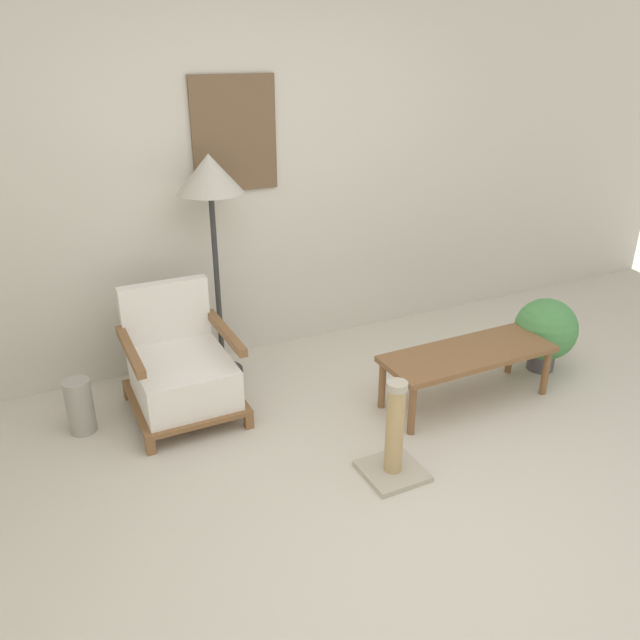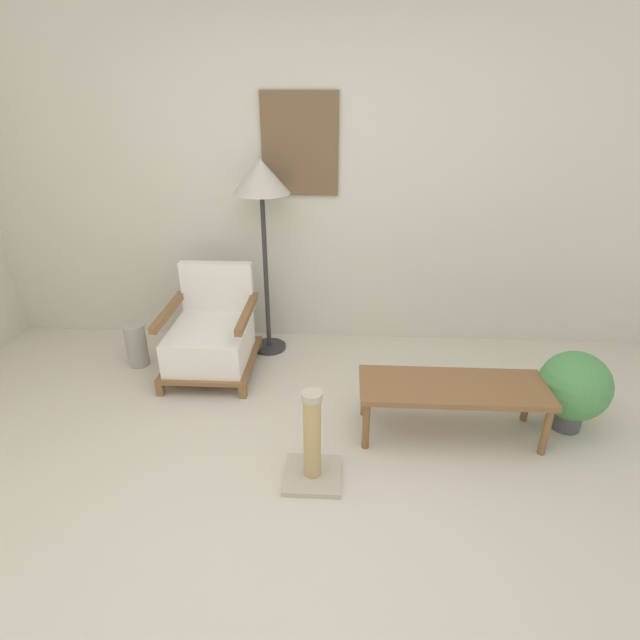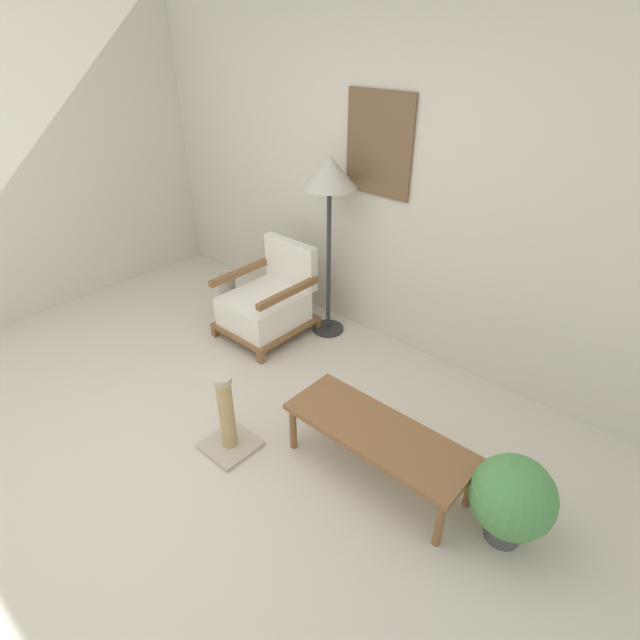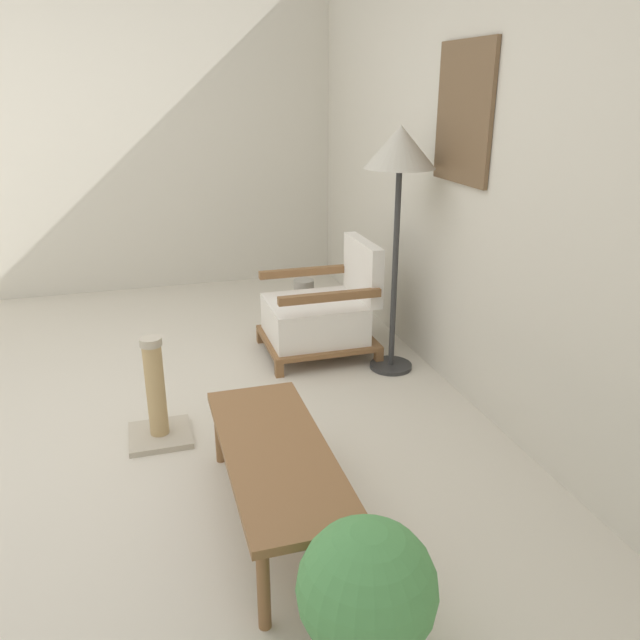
{
  "view_description": "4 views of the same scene",
  "coord_description": "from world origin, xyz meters",
  "px_view_note": "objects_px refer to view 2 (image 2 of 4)",
  "views": [
    {
      "loc": [
        -1.46,
        -1.76,
        2.08
      ],
      "look_at": [
        0.06,
        1.33,
        0.55
      ],
      "focal_mm": 35.0,
      "sensor_mm": 36.0,
      "label": 1
    },
    {
      "loc": [
        0.22,
        -1.61,
        1.95
      ],
      "look_at": [
        0.06,
        1.33,
        0.55
      ],
      "focal_mm": 28.0,
      "sensor_mm": 36.0,
      "label": 2
    },
    {
      "loc": [
        2.01,
        -0.85,
        2.31
      ],
      "look_at": [
        0.06,
        1.33,
        0.55
      ],
      "focal_mm": 28.0,
      "sensor_mm": 36.0,
      "label": 3
    },
    {
      "loc": [
        2.95,
        0.47,
        1.69
      ],
      "look_at": [
        0.06,
        1.33,
        0.55
      ],
      "focal_mm": 35.0,
      "sensor_mm": 36.0,
      "label": 4
    }
  ],
  "objects_px": {
    "armchair": "(211,336)",
    "scratching_post": "(312,450)",
    "coffee_table": "(453,391)",
    "vase": "(137,345)",
    "floor_lamp": "(262,188)",
    "potted_plant": "(574,387)"
  },
  "relations": [
    {
      "from": "vase",
      "to": "scratching_post",
      "type": "height_order",
      "value": "scratching_post"
    },
    {
      "from": "potted_plant",
      "to": "floor_lamp",
      "type": "bearing_deg",
      "value": 155.23
    },
    {
      "from": "armchair",
      "to": "scratching_post",
      "type": "bearing_deg",
      "value": -53.57
    },
    {
      "from": "armchair",
      "to": "potted_plant",
      "type": "distance_m",
      "value": 2.43
    },
    {
      "from": "vase",
      "to": "scratching_post",
      "type": "xyz_separation_m",
      "value": [
        1.41,
        -1.14,
        0.02
      ]
    },
    {
      "from": "vase",
      "to": "potted_plant",
      "type": "height_order",
      "value": "potted_plant"
    },
    {
      "from": "armchair",
      "to": "coffee_table",
      "type": "relative_size",
      "value": 0.68
    },
    {
      "from": "armchair",
      "to": "floor_lamp",
      "type": "distance_m",
      "value": 1.13
    },
    {
      "from": "coffee_table",
      "to": "potted_plant",
      "type": "relative_size",
      "value": 2.14
    },
    {
      "from": "floor_lamp",
      "to": "coffee_table",
      "type": "relative_size",
      "value": 1.34
    },
    {
      "from": "coffee_table",
      "to": "armchair",
      "type": "bearing_deg",
      "value": 157.42
    },
    {
      "from": "potted_plant",
      "to": "scratching_post",
      "type": "relative_size",
      "value": 0.93
    },
    {
      "from": "floor_lamp",
      "to": "potted_plant",
      "type": "distance_m",
      "value": 2.42
    },
    {
      "from": "armchair",
      "to": "scratching_post",
      "type": "xyz_separation_m",
      "value": [
        0.82,
        -1.1,
        -0.09
      ]
    },
    {
      "from": "armchair",
      "to": "vase",
      "type": "height_order",
      "value": "armchair"
    },
    {
      "from": "coffee_table",
      "to": "vase",
      "type": "height_order",
      "value": "coffee_table"
    },
    {
      "from": "coffee_table",
      "to": "vase",
      "type": "xyz_separation_m",
      "value": [
        -2.21,
        0.71,
        -0.14
      ]
    },
    {
      "from": "floor_lamp",
      "to": "vase",
      "type": "xyz_separation_m",
      "value": [
        -0.96,
        -0.31,
        -1.12
      ]
    },
    {
      "from": "potted_plant",
      "to": "armchair",
      "type": "bearing_deg",
      "value": 166.4
    },
    {
      "from": "floor_lamp",
      "to": "vase",
      "type": "relative_size",
      "value": 4.48
    },
    {
      "from": "floor_lamp",
      "to": "scratching_post",
      "type": "bearing_deg",
      "value": -72.81
    },
    {
      "from": "armchair",
      "to": "potted_plant",
      "type": "bearing_deg",
      "value": -13.6
    }
  ]
}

